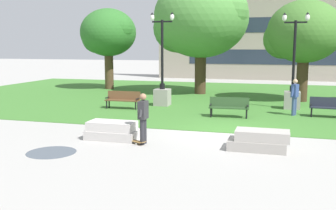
{
  "coord_description": "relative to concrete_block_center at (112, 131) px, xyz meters",
  "views": [
    {
      "loc": [
        1.83,
        -14.51,
        3.26
      ],
      "look_at": [
        -1.9,
        -1.4,
        1.2
      ],
      "focal_mm": 42.0,
      "sensor_mm": 36.0,
      "label": 1
    }
  ],
  "objects": [
    {
      "name": "tree_near_left",
      "position": [
        -6.85,
        14.84,
        3.85
      ],
      "size": [
        4.34,
        4.13,
        5.97
      ],
      "color": "#4C3823",
      "rests_on": "grass_lawn"
    },
    {
      "name": "tree_far_right",
      "position": [
        0.32,
        13.79,
        4.74
      ],
      "size": [
        6.61,
        6.29,
        7.78
      ],
      "color": "#42301E",
      "rests_on": "grass_lawn"
    },
    {
      "name": "concrete_block_center",
      "position": [
        0.0,
        0.0,
        0.0
      ],
      "size": [
        1.8,
        0.9,
        0.64
      ],
      "color": "#BCB7B2",
      "rests_on": "ground"
    },
    {
      "name": "park_bench_near_right",
      "position": [
        3.41,
        5.4,
        0.23
      ],
      "size": [
        1.83,
        0.63,
        0.9
      ],
      "color": "#284723",
      "rests_on": "grass_lawn"
    },
    {
      "name": "grass_lawn",
      "position": [
        3.75,
        12.07,
        -0.3
      ],
      "size": [
        40.0,
        20.0,
        0.02
      ],
      "primitive_type": "cube",
      "color": "#3D752D",
      "rests_on": "ground"
    },
    {
      "name": "skateboard",
      "position": [
        0.94,
        -0.32,
        -0.22
      ],
      "size": [
        0.99,
        0.66,
        0.14
      ],
      "color": "olive",
      "rests_on": "ground"
    },
    {
      "name": "building_facade_distant",
      "position": [
        6.5,
        26.57,
        4.54
      ],
      "size": [
        25.7,
        1.03,
        9.71
      ],
      "color": "gray",
      "rests_on": "ground"
    },
    {
      "name": "person_bystander_near_lawn",
      "position": [
        6.3,
        6.69,
        0.68
      ],
      "size": [
        0.39,
        0.6,
        1.71
      ],
      "color": "#384C7A",
      "rests_on": "grass_lawn"
    },
    {
      "name": "park_bench_near_left",
      "position": [
        7.87,
        6.62,
        0.23
      ],
      "size": [
        1.83,
        0.65,
        0.9
      ],
      "color": "#1E232D",
      "rests_on": "grass_lawn"
    },
    {
      "name": "ground_plane",
      "position": [
        3.75,
        2.07,
        -0.31
      ],
      "size": [
        140.0,
        140.0,
        0.0
      ],
      "primitive_type": "plane",
      "color": "#A3A09B"
    },
    {
      "name": "park_bench_far_left",
      "position": [
        -2.21,
        6.35,
        0.23
      ],
      "size": [
        1.8,
        0.55,
        0.9
      ],
      "color": "brown",
      "rests_on": "grass_lawn"
    },
    {
      "name": "concrete_block_left",
      "position": [
        5.05,
        -0.07,
        0.0
      ],
      "size": [
        1.89,
        0.9,
        0.64
      ],
      "color": "#9E9991",
      "rests_on": "ground"
    },
    {
      "name": "lamp_post_center",
      "position": [
        -0.56,
        7.98,
        0.73
      ],
      "size": [
        1.32,
        0.8,
        5.01
      ],
      "color": "gray",
      "rests_on": "grass_lawn"
    },
    {
      "name": "lamp_post_left",
      "position": [
        6.25,
        8.69,
        0.71
      ],
      "size": [
        1.32,
        0.8,
        4.91
      ],
      "color": "gray",
      "rests_on": "grass_lawn"
    },
    {
      "name": "person_skateboarder",
      "position": [
        1.28,
        -0.34,
        0.66
      ],
      "size": [
        0.26,
        0.62,
        1.71
      ],
      "color": "#28282D",
      "rests_on": "ground"
    },
    {
      "name": "puddle",
      "position": [
        -1.1,
        -2.11,
        -0.3
      ],
      "size": [
        1.52,
        1.52,
        0.01
      ],
      "primitive_type": "cylinder",
      "color": "#47515B",
      "rests_on": "ground"
    },
    {
      "name": "tree_far_left",
      "position": [
        6.8,
        11.77,
        3.69
      ],
      "size": [
        4.45,
        4.24,
        5.85
      ],
      "color": "#42301E",
      "rests_on": "grass_lawn"
    }
  ]
}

